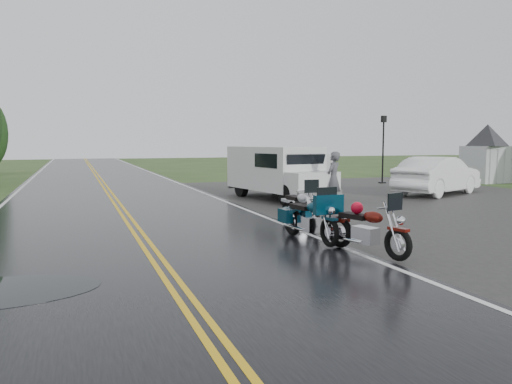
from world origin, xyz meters
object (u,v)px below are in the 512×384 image
at_px(motorcycle_red, 398,231).
at_px(visitor_center, 487,139).
at_px(motorcycle_silver, 313,208).
at_px(van_white, 286,176).
at_px(motorcycle_teal, 330,220).
at_px(lamp_post_far_right, 383,149).
at_px(person_at_van, 333,179).
at_px(sedan_white, 438,176).

bearing_deg(motorcycle_red, visitor_center, 27.16).
distance_m(visitor_center, motorcycle_silver, 19.29).
distance_m(visitor_center, van_white, 15.61).
height_order(motorcycle_teal, van_white, van_white).
bearing_deg(motorcycle_silver, visitor_center, 34.53).
bearing_deg(lamp_post_far_right, person_at_van, -133.57).
bearing_deg(van_white, motorcycle_teal, -116.87).
bearing_deg(sedan_white, person_at_van, 82.52).
distance_m(visitor_center, person_at_van, 14.45).
height_order(visitor_center, person_at_van, visitor_center).
distance_m(motorcycle_teal, person_at_van, 7.18).
xyz_separation_m(motorcycle_teal, van_white, (2.00, 6.82, 0.42)).
distance_m(visitor_center, sedan_white, 8.51).
bearing_deg(motorcycle_teal, motorcycle_silver, 68.49).
relative_size(motorcycle_teal, person_at_van, 1.13).
xyz_separation_m(visitor_center, van_white, (-14.48, -5.65, -1.35)).
xyz_separation_m(motorcycle_red, person_at_van, (2.94, 7.76, 0.32)).
relative_size(motorcycle_teal, lamp_post_far_right, 0.58).
bearing_deg(motorcycle_teal, lamp_post_far_right, 46.82).
bearing_deg(sedan_white, lamp_post_far_right, -35.58).
height_order(motorcycle_teal, sedan_white, sedan_white).
distance_m(motorcycle_red, person_at_van, 8.30).
height_order(van_white, lamp_post_far_right, lamp_post_far_right).
bearing_deg(visitor_center, sedan_white, -147.53).
distance_m(motorcycle_red, motorcycle_teal, 1.62).
height_order(visitor_center, van_white, visitor_center).
bearing_deg(motorcycle_red, van_white, 66.20).
distance_m(motorcycle_red, van_white, 8.46).
bearing_deg(visitor_center, motorcycle_silver, -146.22).
bearing_deg(motorcycle_silver, person_at_van, 56.74).
distance_m(motorcycle_red, lamp_post_far_right, 18.27).
xyz_separation_m(visitor_center, motorcycle_red, (-15.90, -13.98, -1.79)).
bearing_deg(van_white, motorcycle_red, -110.14).
xyz_separation_m(motorcycle_red, motorcycle_silver, (-0.07, 3.30, 0.00)).
distance_m(van_white, sedan_white, 7.53).
distance_m(sedan_white, lamp_post_far_right, 5.94).
relative_size(visitor_center, motorcycle_red, 7.70).
relative_size(person_at_van, sedan_white, 0.39).
relative_size(visitor_center, motorcycle_silver, 7.64).
bearing_deg(person_at_van, lamp_post_far_right, -171.29).
relative_size(motorcycle_silver, person_at_van, 1.12).
relative_size(motorcycle_red, motorcycle_silver, 0.99).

